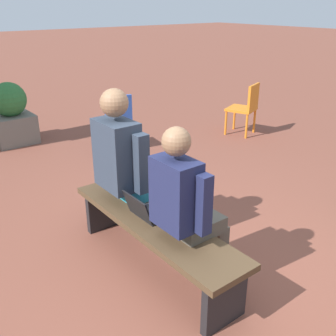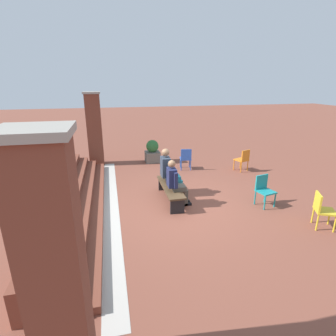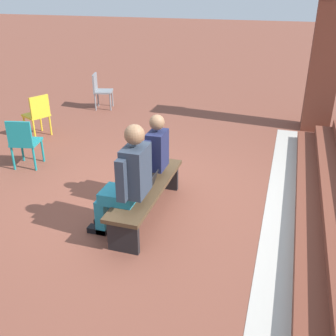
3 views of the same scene
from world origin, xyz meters
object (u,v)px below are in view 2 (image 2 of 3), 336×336
Objects in this scene: bench at (170,189)px; planter at (152,152)px; person_student at (175,181)px; plastic_chair_foreground at (186,158)px; laptop at (169,183)px; person_adult at (169,171)px; plastic_chair_near_bench_right at (243,159)px; plastic_chair_by_pillar at (322,208)px; plastic_chair_far_left at (264,189)px.

bench is 1.91× the size of planter.
person_student is 1.55× the size of plastic_chair_foreground.
planter reaches higher than plastic_chair_foreground.
planter is at bearing -1.00° from person_student.
laptop is (0.40, 0.08, -0.20)m from person_student.
plastic_chair_near_bench_right is (1.50, -3.21, -0.27)m from person_adult.
laptop is 0.38× the size of plastic_chair_by_pillar.
bench is at bearing 54.69° from plastic_chair_by_pillar.
bench is at bearing 154.81° from plastic_chair_foreground.
bench is 2.14× the size of plastic_chair_by_pillar.
planter is at bearing -2.03° from bench.
person_adult reaches higher than plastic_chair_by_pillar.
plastic_chair_near_bench_right reaches higher than bench.
bench is 3.77m from plastic_chair_by_pillar.
laptop is 0.38× the size of plastic_chair_far_left.
bench is 2.14× the size of plastic_chair_near_bench_right.
person_student is at bearing -168.59° from bench.
person_adult is 3.46m from planter.
laptop is 0.38× the size of plastic_chair_near_bench_right.
person_adult is at bearing 178.90° from planter.
plastic_chair_near_bench_right is 1.00× the size of plastic_chair_foreground.
laptop is (0.08, 0.01, 0.15)m from bench.
bench is at bearing 71.22° from plastic_chair_far_left.
planter is (3.82, -0.15, -0.06)m from laptop.
laptop is 3.82m from planter.
person_student is at bearing 158.39° from plastic_chair_foreground.
plastic_chair_near_bench_right is (1.88, -3.29, -0.02)m from laptop.
person_adult is at bearing 115.13° from plastic_chair_near_bench_right.
bench is 1.38× the size of person_student.
plastic_chair_far_left is (-3.41, -1.21, 0.00)m from plastic_chair_foreground.
person_adult is at bearing 61.59° from plastic_chair_far_left.
laptop is at bearing 153.90° from plastic_chair_foreground.
person_adult reaches higher than laptop.
person_adult reaches higher than person_student.
plastic_chair_near_bench_right is at bearing -121.75° from planter.
bench is at bearing 120.78° from plastic_chair_near_bench_right.
person_student is at bearing 179.45° from person_adult.
bench is 0.60m from person_adult.
laptop is at bearing 167.20° from person_adult.
person_student reaches higher than plastic_chair_near_bench_right.
plastic_chair_near_bench_right and plastic_chair_foreground have the same top height.
plastic_chair_by_pillar is (-2.26, -3.09, -0.02)m from laptop.
plastic_chair_near_bench_right reaches higher than laptop.
plastic_chair_far_left is (-2.78, 0.85, 0.00)m from plastic_chair_near_bench_right.
plastic_chair_near_bench_right is at bearing -54.72° from person_student.
laptop is at bearing 8.75° from bench.
person_student reaches higher than plastic_chair_by_pillar.
laptop is at bearing 69.67° from plastic_chair_far_left.
laptop is at bearing 177.75° from planter.
plastic_chair_by_pillar is (-2.63, -3.00, -0.27)m from person_adult.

